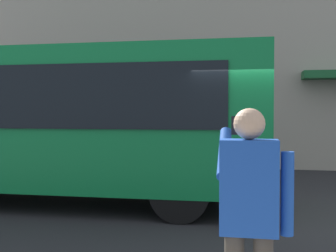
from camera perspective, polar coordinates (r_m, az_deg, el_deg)
ground_plane at (r=8.03m, az=13.15°, el=-11.41°), size 60.00×60.00×0.00m
red_bus at (r=9.05m, az=-16.53°, el=0.80°), size 9.05×2.54×3.08m
pedestrian_photographer at (r=3.11m, az=10.80°, el=-10.82°), size 0.53×0.52×1.70m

